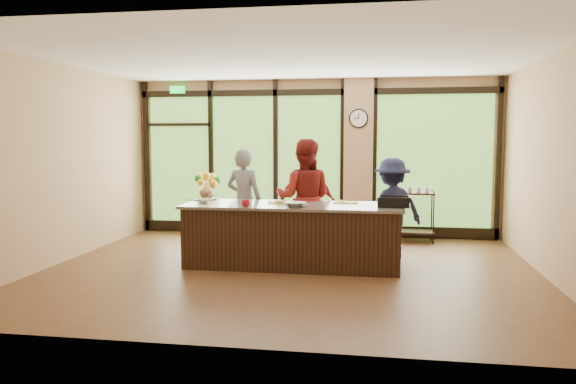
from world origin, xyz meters
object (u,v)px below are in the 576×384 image
(cook_left, at_px, (244,201))
(roasting_pan, at_px, (394,204))
(cook_right, at_px, (392,208))
(bar_cart, at_px, (414,209))
(flower_stand, at_px, (207,220))
(island_base, at_px, (293,236))

(cook_left, bearing_deg, roasting_pan, 173.66)
(cook_right, relative_size, bar_cart, 1.56)
(cook_left, bearing_deg, flower_stand, -25.44)
(cook_right, bearing_deg, cook_left, -24.15)
(flower_stand, relative_size, bar_cart, 0.80)
(cook_left, distance_m, flower_stand, 1.23)
(roasting_pan, relative_size, bar_cart, 0.44)
(island_base, xyz_separation_m, bar_cart, (1.87, 2.23, 0.16))
(cook_right, distance_m, bar_cart, 1.47)
(bar_cart, bearing_deg, roasting_pan, -97.57)
(flower_stand, bearing_deg, cook_right, -35.20)
(island_base, relative_size, cook_right, 1.97)
(roasting_pan, bearing_deg, flower_stand, 157.12)
(cook_left, relative_size, flower_stand, 2.13)
(island_base, distance_m, roasting_pan, 1.55)
(cook_right, bearing_deg, flower_stand, -36.74)
(bar_cart, bearing_deg, island_base, -127.44)
(cook_left, height_order, bar_cart, cook_left)
(island_base, height_order, bar_cart, bar_cart)
(cook_right, distance_m, roasting_pan, 0.92)
(cook_right, relative_size, flower_stand, 1.95)
(roasting_pan, bearing_deg, cook_left, 162.98)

